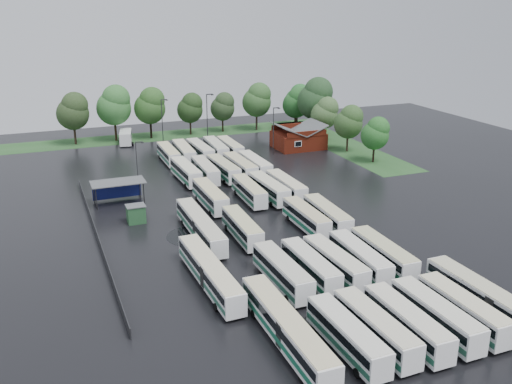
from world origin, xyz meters
name	(u,v)px	position (x,y,z in m)	size (l,w,h in m)	color
ground	(275,238)	(0.00, 0.00, 0.00)	(160.00, 160.00, 0.00)	black
brick_building	(298,139)	(24.00, 42.77, 1.87)	(10.07, 8.60, 5.39)	maroon
wash_shed	(118,184)	(-17.20, 22.02, 2.99)	(8.20, 4.20, 3.58)	#2D2D30
utility_hut	(136,214)	(-16.20, 12.60, 1.32)	(2.70, 2.20, 2.62)	#214E2A
grass_strip_north	(173,135)	(2.00, 64.80, 0.01)	(80.00, 10.00, 0.01)	#244D21
grass_strip_east	(339,144)	(34.00, 42.80, 0.01)	(10.00, 50.00, 0.01)	#244D21
west_fence	(97,236)	(-22.20, 8.00, 0.60)	(0.10, 50.00, 1.20)	#2D2D30
bus_r0c0	(347,335)	(-4.32, -26.06, 1.71)	(2.58, 11.20, 3.11)	white
bus_r0c1	(375,328)	(-1.29, -25.94, 1.73)	(2.67, 11.33, 3.14)	white
bus_r0c2	(407,322)	(1.92, -26.29, 1.73)	(2.43, 11.30, 3.14)	white
bus_r0c3	(436,315)	(5.32, -26.21, 1.73)	(2.60, 11.37, 3.15)	white
bus_r0c4	(463,309)	(8.48, -26.28, 1.71)	(2.51, 11.22, 3.11)	white
bus_r1c0	(282,272)	(-4.60, -12.44, 1.74)	(2.62, 11.40, 3.16)	white
bus_r1c1	(310,266)	(-1.04, -12.28, 1.68)	(2.43, 11.02, 3.06)	white
bus_r1c2	(335,263)	(2.00, -12.54, 1.71)	(2.82, 11.25, 3.11)	white
bus_r1c3	(359,258)	(5.26, -12.52, 1.72)	(2.72, 11.33, 3.14)	white
bus_r1c4	(383,254)	(8.44, -12.60, 1.74)	(2.59, 11.42, 3.17)	white
bus_r2c0	(242,228)	(-4.22, 1.37, 1.67)	(2.60, 10.96, 3.03)	white
bus_r2c3	(306,217)	(5.29, 1.51, 1.68)	(2.43, 10.99, 3.05)	white
bus_r2c4	(327,215)	(8.35, 1.06, 1.73)	(2.86, 11.40, 3.15)	white
bus_r3c0	(210,196)	(-4.46, 14.77, 1.74)	(2.48, 11.38, 3.16)	white
bus_r3c2	(249,191)	(2.05, 15.11, 1.67)	(2.61, 10.96, 3.03)	white
bus_r3c3	(268,189)	(5.28, 14.87, 1.75)	(2.79, 11.50, 3.18)	white
bus_r3c4	(286,186)	(8.34, 14.94, 1.73)	(2.50, 11.32, 3.15)	white
bus_r4c0	(186,172)	(-4.55, 28.65, 1.76)	(2.77, 11.58, 3.20)	white
bus_r4c1	(205,170)	(-1.13, 28.45, 1.72)	(2.68, 11.31, 3.13)	white
bus_r4c2	(223,169)	(2.16, 28.14, 1.73)	(2.89, 11.39, 3.14)	white
bus_r4c3	(240,167)	(5.31, 28.14, 1.77)	(2.74, 11.59, 3.21)	white
bus_r4c4	(255,165)	(8.22, 28.30, 1.76)	(2.51, 11.51, 3.20)	white
bus_r5c0	(169,154)	(-4.48, 41.84, 1.68)	(2.42, 10.97, 3.05)	white
bus_r5c1	(184,152)	(-1.38, 41.93, 1.76)	(2.93, 11.56, 3.19)	white
bus_r5c2	(200,151)	(1.94, 41.91, 1.73)	(2.75, 11.38, 3.15)	white
bus_r5c3	(216,149)	(5.29, 42.20, 1.76)	(2.92, 11.56, 3.19)	white
bus_r5c4	(230,148)	(8.31, 42.15, 1.69)	(2.43, 11.03, 3.07)	white
artic_bus_west_a	(287,328)	(-8.96, -23.10, 1.76)	(2.51, 17.08, 3.17)	white
artic_bus_west_b	(200,226)	(-9.23, 3.84, 1.69)	(2.38, 16.47, 3.06)	white
artic_bus_west_c	(210,272)	(-12.13, -9.59, 1.70)	(2.77, 16.59, 3.07)	white
artic_bus_east	(491,303)	(11.96, -26.36, 1.75)	(2.71, 17.02, 3.15)	white
minibus	(126,137)	(-9.74, 59.97, 1.61)	(3.69, 6.99, 2.90)	white
tree_north_0	(73,111)	(-19.87, 63.68, 7.42)	(6.96, 6.96, 11.53)	#32231A
tree_north_1	(115,105)	(-11.06, 63.75, 8.12)	(7.62, 7.62, 12.62)	#2F2114
tree_north_2	(151,105)	(-3.18, 63.35, 7.54)	(7.07, 7.07, 11.72)	black
tree_north_3	(191,108)	(6.17, 63.58, 6.36)	(5.97, 5.97, 9.89)	black
tree_north_4	(223,106)	(14.18, 63.71, 6.12)	(5.74, 5.74, 9.51)	black
tree_north_5	(258,100)	(22.48, 62.45, 7.41)	(6.95, 6.95, 11.51)	#33241C
tree_north_6	(298,99)	(33.94, 63.70, 6.72)	(6.30, 6.30, 10.44)	black
tree_east_0	(376,133)	(32.99, 27.21, 5.81)	(5.45, 5.45, 9.03)	black
tree_east_1	(349,122)	(32.45, 36.32, 6.34)	(5.95, 5.95, 9.86)	#3C2A20
tree_east_2	(325,113)	(32.26, 46.37, 6.43)	(6.04, 6.04, 10.00)	black
tree_east_3	(316,98)	(32.72, 51.86, 8.75)	(8.21, 8.21, 13.60)	#2D2116
tree_east_4	(297,102)	(31.17, 58.92, 6.73)	(6.32, 6.32, 10.46)	black
lamp_post_ne	(274,127)	(17.00, 39.84, 5.64)	(1.49, 0.29, 9.71)	#2D2D30
lamp_post_nw	(138,165)	(-13.61, 23.70, 5.29)	(1.40, 0.27, 9.11)	#2D2D30
lamp_post_back_w	(163,119)	(-2.44, 54.75, 5.94)	(1.58, 0.31, 10.24)	#2D2D30
lamp_post_back_e	(208,115)	(7.24, 53.57, 6.37)	(1.69, 0.33, 10.97)	#2D2D30
puddle_0	(323,322)	(-3.86, -20.82, 0.00)	(3.86, 3.86, 0.01)	black
puddle_1	(441,309)	(8.56, -23.18, 0.00)	(2.95, 2.95, 0.01)	black
puddle_2	(194,236)	(-9.86, 4.84, 0.00)	(7.55, 7.55, 0.01)	black
puddle_3	(324,237)	(6.32, -2.04, 0.00)	(4.93, 4.93, 0.01)	black
puddle_4	(442,288)	(11.63, -19.61, 0.00)	(3.98, 3.98, 0.01)	black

